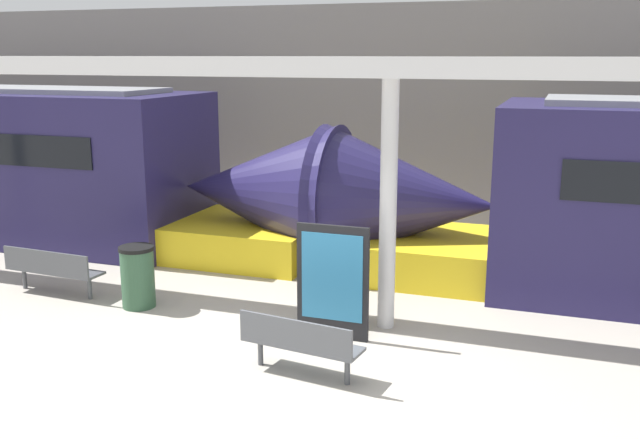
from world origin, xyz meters
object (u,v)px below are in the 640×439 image
at_px(poster_board, 333,282).
at_px(trash_bin, 138,277).
at_px(support_column_near, 388,207).
at_px(bench_near, 299,341).
at_px(bench_far, 52,268).

bearing_deg(poster_board, trash_bin, 176.67).
bearing_deg(poster_board, support_column_near, 47.88).
bearing_deg(bench_near, bench_far, 170.57).
xyz_separation_m(poster_board, support_column_near, (0.60, 0.66, 0.96)).
height_order(poster_board, support_column_near, support_column_near).
relative_size(bench_far, poster_board, 1.08).
bearing_deg(bench_near, poster_board, 98.16).
xyz_separation_m(bench_near, trash_bin, (-3.28, 1.50, 0.03)).
distance_m(bench_far, poster_board, 4.93).
height_order(bench_far, poster_board, poster_board).
bearing_deg(bench_near, support_column_near, 81.09).
bearing_deg(bench_far, bench_near, -13.80).
xyz_separation_m(bench_near, bench_far, (-4.92, 1.51, 0.00)).
height_order(bench_near, bench_far, same).
distance_m(bench_near, poster_board, 1.36).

